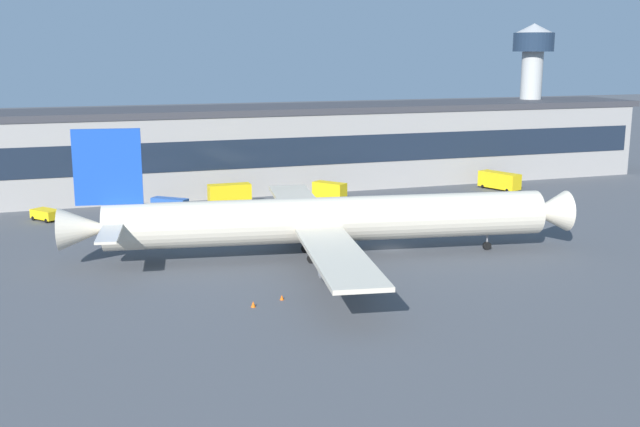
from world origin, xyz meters
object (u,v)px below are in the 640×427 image
object	(u,v)px
belt_loader	(170,203)
fuel_truck	(500,180)
traffic_cone_1	(282,297)
control_tower	(531,80)
catering_truck	(230,195)
traffic_cone_0	(253,304)
pushback_tractor	(46,214)
stair_truck	(329,191)
airliner	(323,220)

from	to	relation	value
belt_loader	fuel_truck	bearing A→B (deg)	-1.15
traffic_cone_1	control_tower	bearing A→B (deg)	42.52
catering_truck	traffic_cone_0	bearing A→B (deg)	-99.46
traffic_cone_0	pushback_tractor	bearing A→B (deg)	112.42
catering_truck	control_tower	bearing A→B (deg)	15.87
control_tower	fuel_truck	world-z (taller)	control_tower
catering_truck	fuel_truck	xyz separation A→B (m)	(53.35, 0.79, -0.41)
control_tower	stair_truck	distance (m)	61.22
airliner	control_tower	bearing A→B (deg)	39.56
catering_truck	traffic_cone_1	distance (m)	50.82
airliner	traffic_cone_0	distance (m)	21.79
airliner	control_tower	world-z (taller)	control_tower
traffic_cone_1	pushback_tractor	bearing A→B (deg)	116.27
pushback_tractor	belt_loader	size ratio (longest dim) A/B	0.87
pushback_tractor	traffic_cone_0	bearing A→B (deg)	-67.58
stair_truck	fuel_truck	world-z (taller)	stair_truck
catering_truck	belt_loader	bearing A→B (deg)	168.28
belt_loader	stair_truck	bearing A→B (deg)	-4.90
control_tower	stair_truck	bearing A→B (deg)	-159.08
pushback_tractor	stair_truck	distance (m)	47.75
airliner	belt_loader	bearing A→B (deg)	111.42
fuel_truck	catering_truck	bearing A→B (deg)	-179.15
airliner	fuel_truck	world-z (taller)	airliner
pushback_tractor	stair_truck	bearing A→B (deg)	-0.10
airliner	fuel_truck	bearing A→B (deg)	36.60
belt_loader	stair_truck	distance (m)	27.84
airliner	fuel_truck	xyz separation A→B (m)	(48.63, 36.12, -3.11)
control_tower	fuel_truck	distance (m)	32.96
stair_truck	traffic_cone_1	xyz separation A→B (m)	(-22.91, -50.21, -1.70)
pushback_tractor	fuel_truck	size ratio (longest dim) A/B	0.61
pushback_tractor	fuel_truck	world-z (taller)	fuel_truck
pushback_tractor	stair_truck	world-z (taller)	stair_truck
fuel_truck	traffic_cone_1	distance (m)	77.82
belt_loader	traffic_cone_1	world-z (taller)	belt_loader
airliner	stair_truck	distance (m)	37.50
control_tower	stair_truck	world-z (taller)	control_tower
airliner	traffic_cone_0	size ratio (longest dim) A/B	101.97
catering_truck	belt_loader	world-z (taller)	catering_truck
airliner	control_tower	size ratio (longest dim) A/B	2.07
control_tower	catering_truck	xyz separation A→B (m)	(-72.39, -20.57, -17.82)
catering_truck	fuel_truck	bearing A→B (deg)	0.85
fuel_truck	traffic_cone_0	xyz separation A→B (m)	(-62.00, -52.68, -1.56)
belt_loader	stair_truck	xyz separation A→B (m)	(27.72, -2.37, 0.83)
control_tower	traffic_cone_1	size ratio (longest dim) A/B	57.55
control_tower	traffic_cone_0	bearing A→B (deg)	-138.20
control_tower	fuel_truck	xyz separation A→B (m)	(-19.05, -19.78, -18.23)
stair_truck	traffic_cone_1	bearing A→B (deg)	-114.53
pushback_tractor	belt_loader	bearing A→B (deg)	6.52
control_tower	stair_truck	size ratio (longest dim) A/B	5.17
belt_loader	traffic_cone_1	distance (m)	52.81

